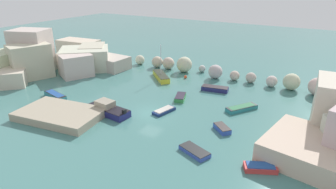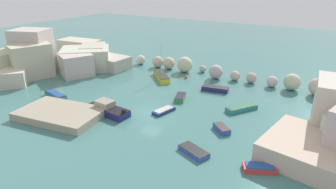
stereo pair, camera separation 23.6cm
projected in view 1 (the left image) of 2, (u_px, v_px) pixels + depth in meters
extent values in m
plane|color=#447A76|center=(150.00, 113.00, 36.23)|extent=(160.00, 160.00, 0.00)
cube|color=beige|center=(12.00, 78.00, 45.28)|extent=(6.31, 6.31, 2.44)
cube|color=beige|center=(76.00, 65.00, 49.46)|extent=(6.35, 6.48, 3.72)
cube|color=beige|center=(85.00, 59.00, 53.07)|extent=(10.55, 10.35, 3.81)
cube|color=beige|center=(30.00, 61.00, 48.15)|extent=(6.17, 7.26, 5.59)
cube|color=beige|center=(79.00, 49.00, 60.24)|extent=(8.77, 5.02, 3.80)
cube|color=beige|center=(8.00, 64.00, 49.17)|extent=(5.09, 8.13, 4.30)
cube|color=beige|center=(32.00, 51.00, 50.81)|extent=(7.16, 6.36, 7.45)
cube|color=#BDB0A4|center=(109.00, 63.00, 53.59)|extent=(7.01, 5.08, 2.25)
cube|color=#BEB7A0|center=(93.00, 55.00, 55.34)|extent=(7.01, 7.32, 3.90)
cube|color=beige|center=(311.00, 150.00, 26.78)|extent=(8.97, 9.05, 1.96)
sphere|color=beige|center=(140.00, 60.00, 56.29)|extent=(1.79, 1.79, 1.79)
sphere|color=#C5B39B|center=(157.00, 62.00, 54.35)|extent=(2.07, 2.07, 2.07)
sphere|color=beige|center=(168.00, 63.00, 53.41)|extent=(2.16, 2.16, 2.16)
sphere|color=beige|center=(184.00, 65.00, 51.52)|extent=(2.73, 2.73, 2.73)
sphere|color=#B2B5B1|center=(202.00, 69.00, 51.79)|extent=(1.22, 1.22, 1.22)
sphere|color=#B9ADAD|center=(215.00, 72.00, 48.28)|extent=(2.32, 2.32, 2.32)
sphere|color=beige|center=(235.00, 76.00, 47.53)|extent=(1.58, 1.58, 1.58)
sphere|color=#BCAB9F|center=(251.00, 78.00, 46.43)|extent=(1.66, 1.66, 1.66)
sphere|color=beige|center=(272.00, 81.00, 44.79)|extent=(1.70, 1.70, 1.70)
sphere|color=beige|center=(291.00, 82.00, 43.45)|extent=(2.46, 2.46, 2.46)
sphere|color=beige|center=(318.00, 87.00, 41.38)|extent=(2.54, 2.54, 2.54)
cube|color=tan|center=(60.00, 114.00, 34.90)|extent=(10.59, 7.30, 0.93)
sphere|color=#E04C28|center=(185.00, 77.00, 48.64)|extent=(0.52, 0.52, 0.52)
cube|color=navy|center=(108.00, 111.00, 35.97)|extent=(5.98, 2.58, 0.78)
cube|color=black|center=(108.00, 108.00, 35.82)|extent=(5.86, 2.53, 0.06)
cube|color=#9E937F|center=(105.00, 104.00, 35.93)|extent=(2.28, 1.82, 0.82)
cube|color=black|center=(124.00, 112.00, 34.24)|extent=(0.40, 0.47, 0.50)
cube|color=yellow|center=(161.00, 76.00, 48.37)|extent=(5.11, 5.01, 0.80)
cube|color=#292F23|center=(161.00, 74.00, 48.21)|extent=(5.01, 4.91, 0.06)
cylinder|color=silver|center=(161.00, 60.00, 47.30)|extent=(0.10, 0.10, 4.93)
cube|color=teal|center=(55.00, 96.00, 40.74)|extent=(4.43, 2.07, 0.60)
cube|color=#292726|center=(55.00, 94.00, 40.62)|extent=(4.34, 2.03, 0.06)
cube|color=#234C93|center=(55.00, 94.00, 40.61)|extent=(3.77, 1.76, 0.08)
cube|color=navy|center=(164.00, 111.00, 36.44)|extent=(1.88, 3.29, 0.35)
cube|color=#ADA89E|center=(164.00, 109.00, 36.36)|extent=(1.60, 2.79, 0.08)
cube|color=#3952B4|center=(195.00, 151.00, 27.92)|extent=(3.37, 2.41, 0.40)
cube|color=#232425|center=(195.00, 149.00, 27.83)|extent=(3.31, 2.36, 0.06)
cube|color=teal|center=(242.00, 108.00, 37.00)|extent=(3.38, 4.25, 0.46)
cube|color=#282E30|center=(242.00, 106.00, 36.90)|extent=(3.31, 4.17, 0.06)
cube|color=#2D7047|center=(242.00, 106.00, 36.90)|extent=(2.87, 3.62, 0.08)
cube|color=navy|center=(215.00, 89.00, 43.30)|extent=(4.05, 2.06, 0.60)
cube|color=black|center=(215.00, 87.00, 43.18)|extent=(3.97, 2.02, 0.06)
cube|color=#3454BB|center=(222.00, 129.00, 31.99)|extent=(2.40, 2.30, 0.52)
cube|color=#2E2827|center=(222.00, 126.00, 31.88)|extent=(2.35, 2.25, 0.06)
cube|color=#C83736|center=(260.00, 168.00, 25.46)|extent=(3.06, 2.35, 0.47)
cube|color=#234C93|center=(261.00, 165.00, 25.35)|extent=(2.61, 1.99, 0.08)
cube|color=#358D46|center=(180.00, 97.00, 40.25)|extent=(2.07, 3.04, 0.55)
cube|color=#251F2D|center=(180.00, 95.00, 40.14)|extent=(2.03, 2.98, 0.06)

